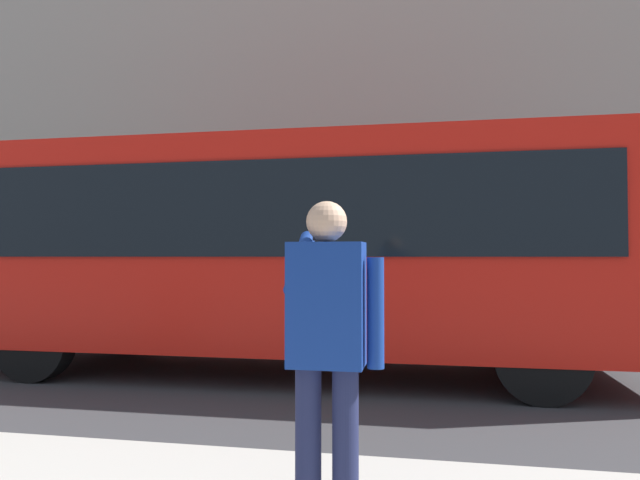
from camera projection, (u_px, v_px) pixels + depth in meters
ground_plane at (421, 376)px, 7.39m from camera, size 60.00×60.00×0.00m
building_facade_far at (423, 79)px, 14.23m from camera, size 28.00×1.55×12.00m
red_bus at (288, 247)px, 7.67m from camera, size 9.05×2.54×3.08m
pedestrian_photographer at (328, 334)px, 3.04m from camera, size 0.53×0.52×1.70m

